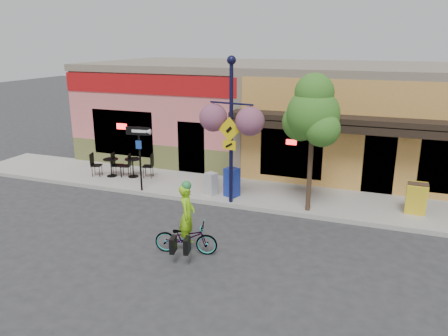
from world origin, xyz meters
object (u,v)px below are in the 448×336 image
street_tree (311,144)px  bicycle (186,238)px  lamp_post (231,132)px  one_way_sign (140,159)px  cyclist_rider (187,224)px  newspaper_box_grey (211,184)px  building (285,112)px  newspaper_box_blue (232,182)px

street_tree → bicycle: bearing=-123.7°
lamp_post → one_way_sign: size_ratio=2.04×
cyclist_rider → newspaper_box_grey: (-1.01, 4.17, -0.29)m
lamp_post → newspaper_box_grey: 2.30m
bicycle → newspaper_box_grey: size_ratio=2.10×
building → one_way_sign: (-3.78, -6.85, -0.90)m
street_tree → building: bearing=109.5°
building → cyclist_rider: size_ratio=10.74×
cyclist_rider → lamp_post: 4.09m
newspaper_box_blue → street_tree: (2.79, -0.41, 1.73)m
lamp_post → street_tree: size_ratio=1.10×
building → street_tree: 7.06m
building → bicycle: (-0.23, -10.51, -1.80)m
lamp_post → bicycle: bearing=-80.6°
bicycle → building: bearing=-13.3°
bicycle → one_way_sign: one_way_sign is taller
bicycle → newspaper_box_grey: (-0.96, 4.17, 0.11)m
bicycle → one_way_sign: (-3.55, 3.66, 0.91)m
street_tree → cyclist_rider: bearing=-123.2°
newspaper_box_grey → lamp_post: bearing=-3.0°
cyclist_rider → one_way_sign: (-3.60, 3.66, 0.51)m
street_tree → newspaper_box_blue: bearing=171.7°
cyclist_rider → newspaper_box_grey: bearing=1.6°
newspaper_box_grey → street_tree: size_ratio=0.18×
newspaper_box_blue → newspaper_box_grey: 0.76m
newspaper_box_grey → building: bearing=104.0°
cyclist_rider → street_tree: bearing=-45.3°
one_way_sign → newspaper_box_grey: size_ratio=2.97×
one_way_sign → newspaper_box_blue: bearing=2.5°
building → newspaper_box_blue: size_ratio=17.69×
cyclist_rider → street_tree: size_ratio=0.38×
building → street_tree: bearing=-70.5°
one_way_sign → building: bearing=53.3°
newspaper_box_blue → lamp_post: bearing=-55.2°
building → street_tree: size_ratio=4.05×
bicycle → lamp_post: 4.28m
newspaper_box_blue → building: bearing=104.3°
building → cyclist_rider: bearing=-91.0°
cyclist_rider → one_way_sign: bearing=32.5°
cyclist_rider → newspaper_box_blue: 4.28m
one_way_sign → cyclist_rider: bearing=-53.2°
one_way_sign → newspaper_box_grey: bearing=3.4°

